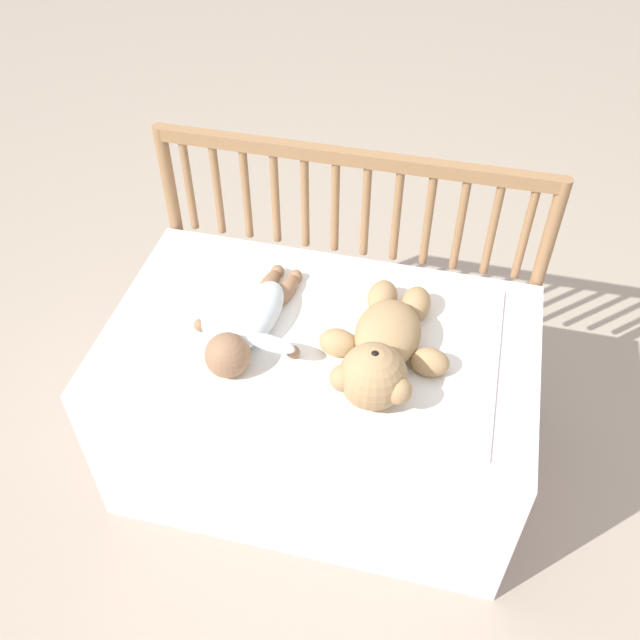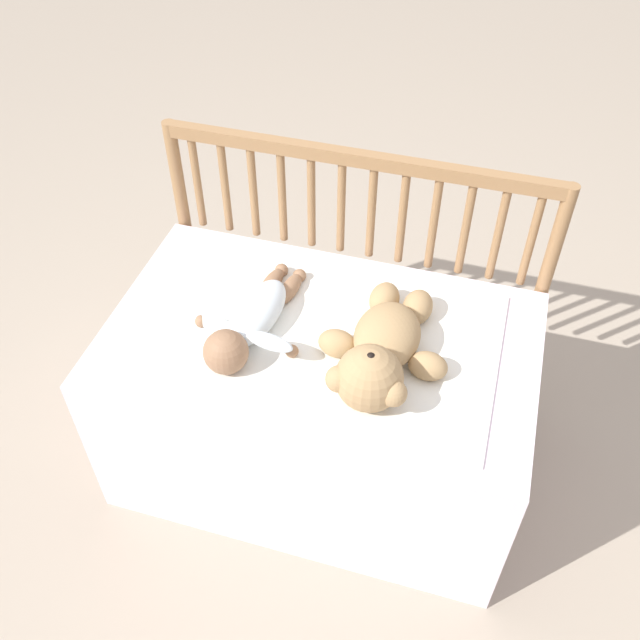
# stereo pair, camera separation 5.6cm
# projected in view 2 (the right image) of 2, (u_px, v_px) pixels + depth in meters

# --- Properties ---
(ground_plane) EXTENTS (12.00, 12.00, 0.00)m
(ground_plane) POSITION_uv_depth(u_px,v_px,m) (320.00, 456.00, 2.10)
(ground_plane) COLOR tan
(crib_mattress) EXTENTS (1.06, 0.64, 0.51)m
(crib_mattress) POSITION_uv_depth(u_px,v_px,m) (320.00, 402.00, 1.92)
(crib_mattress) COLOR silver
(crib_mattress) RESTS_ON ground_plane
(crib_rail) EXTENTS (1.06, 0.04, 0.83)m
(crib_rail) POSITION_uv_depth(u_px,v_px,m) (355.00, 230.00, 1.92)
(crib_rail) COLOR #997047
(crib_rail) RESTS_ON ground_plane
(blanket) EXTENTS (0.86, 0.54, 0.01)m
(blanket) POSITION_uv_depth(u_px,v_px,m) (321.00, 336.00, 1.74)
(blanket) COLOR white
(blanket) RESTS_ON crib_mattress
(teddy_bear) EXTENTS (0.31, 0.42, 0.16)m
(teddy_bear) POSITION_uv_depth(u_px,v_px,m) (381.00, 351.00, 1.63)
(teddy_bear) COLOR tan
(teddy_bear) RESTS_ON crib_mattress
(baby) EXTENTS (0.29, 0.41, 0.11)m
(baby) POSITION_uv_depth(u_px,v_px,m) (251.00, 321.00, 1.72)
(baby) COLOR white
(baby) RESTS_ON crib_mattress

